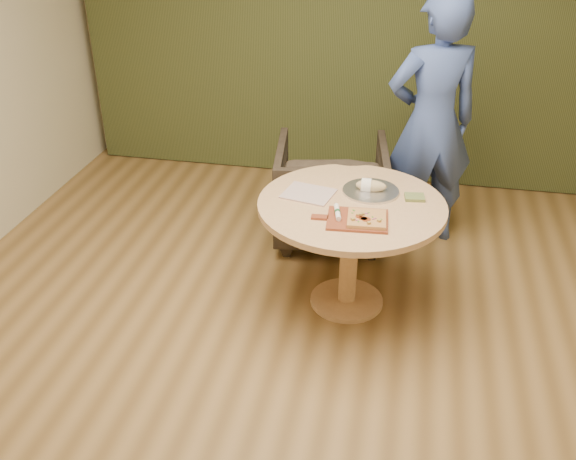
# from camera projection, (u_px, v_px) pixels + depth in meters

# --- Properties ---
(room_shell) EXTENTS (5.04, 6.04, 2.84)m
(room_shell) POSITION_uv_depth(u_px,v_px,m) (283.00, 154.00, 2.93)
(room_shell) COLOR olive
(room_shell) RESTS_ON ground
(curtain) EXTENTS (4.80, 0.14, 2.78)m
(curtain) POSITION_uv_depth(u_px,v_px,m) (354.00, 21.00, 5.39)
(curtain) COLOR #303719
(curtain) RESTS_ON ground
(pedestal_table) EXTENTS (1.16, 1.16, 0.75)m
(pedestal_table) POSITION_uv_depth(u_px,v_px,m) (351.00, 222.00, 3.99)
(pedestal_table) COLOR tan
(pedestal_table) RESTS_ON ground
(pizza_paddle) EXTENTS (0.46, 0.30, 0.01)m
(pizza_paddle) POSITION_uv_depth(u_px,v_px,m) (356.00, 220.00, 3.72)
(pizza_paddle) COLOR brown
(pizza_paddle) RESTS_ON pedestal_table
(flatbread_pizza) EXTENTS (0.23, 0.23, 0.04)m
(flatbread_pizza) POSITION_uv_depth(u_px,v_px,m) (367.00, 219.00, 3.69)
(flatbread_pizza) COLOR tan
(flatbread_pizza) RESTS_ON pizza_paddle
(cutlery_roll) EXTENTS (0.07, 0.20, 0.03)m
(cutlery_roll) POSITION_uv_depth(u_px,v_px,m) (337.00, 212.00, 3.75)
(cutlery_roll) COLOR white
(cutlery_roll) RESTS_ON pizza_paddle
(newspaper) EXTENTS (0.35, 0.31, 0.01)m
(newspaper) POSITION_uv_depth(u_px,v_px,m) (309.00, 194.00, 4.01)
(newspaper) COLOR silver
(newspaper) RESTS_ON pedestal_table
(serving_tray) EXTENTS (0.36, 0.36, 0.02)m
(serving_tray) POSITION_uv_depth(u_px,v_px,m) (371.00, 191.00, 4.04)
(serving_tray) COLOR silver
(serving_tray) RESTS_ON pedestal_table
(bread_roll) EXTENTS (0.19, 0.09, 0.09)m
(bread_roll) POSITION_uv_depth(u_px,v_px,m) (370.00, 186.00, 4.03)
(bread_roll) COLOR tan
(bread_roll) RESTS_ON serving_tray
(green_packet) EXTENTS (0.13, 0.11, 0.02)m
(green_packet) POSITION_uv_depth(u_px,v_px,m) (415.00, 197.00, 3.96)
(green_packet) COLOR #505F2B
(green_packet) RESTS_ON pedestal_table
(armchair) EXTENTS (0.91, 0.87, 0.84)m
(armchair) POSITION_uv_depth(u_px,v_px,m) (331.00, 187.00, 4.86)
(armchair) COLOR black
(armchair) RESTS_ON ground
(person_standing) EXTENTS (0.80, 0.66, 1.87)m
(person_standing) POSITION_uv_depth(u_px,v_px,m) (431.00, 123.00, 4.59)
(person_standing) COLOR #3A5092
(person_standing) RESTS_ON ground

